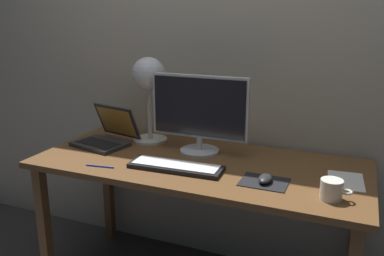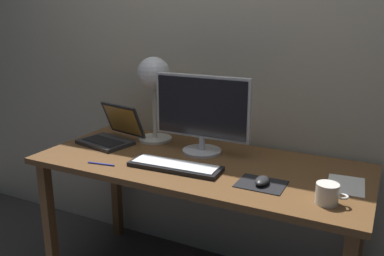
{
  "view_description": "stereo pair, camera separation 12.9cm",
  "coord_description": "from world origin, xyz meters",
  "px_view_note": "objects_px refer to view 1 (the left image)",
  "views": [
    {
      "loc": [
        0.69,
        -1.74,
        1.44
      ],
      "look_at": [
        -0.01,
        -0.05,
        0.92
      ],
      "focal_mm": 38.16,
      "sensor_mm": 36.0,
      "label": 1
    },
    {
      "loc": [
        0.81,
        -1.68,
        1.44
      ],
      "look_at": [
        -0.01,
        -0.05,
        0.92
      ],
      "focal_mm": 38.16,
      "sensor_mm": 36.0,
      "label": 2
    }
  ],
  "objects_px": {
    "coffee_mug": "(332,190)",
    "pen": "(100,166)",
    "monitor": "(200,112)",
    "desk_lamp": "(148,81)",
    "mouse": "(265,179)",
    "laptop": "(108,133)",
    "keyboard_main": "(176,166)"
  },
  "relations": [
    {
      "from": "mouse",
      "to": "coffee_mug",
      "type": "xyz_separation_m",
      "value": [
        0.27,
        -0.06,
        0.02
      ]
    },
    {
      "from": "desk_lamp",
      "to": "pen",
      "type": "distance_m",
      "value": 0.56
    },
    {
      "from": "laptop",
      "to": "mouse",
      "type": "distance_m",
      "value": 0.95
    },
    {
      "from": "laptop",
      "to": "mouse",
      "type": "height_order",
      "value": "laptop"
    },
    {
      "from": "monitor",
      "to": "desk_lamp",
      "type": "xyz_separation_m",
      "value": [
        -0.33,
        0.08,
        0.13
      ]
    },
    {
      "from": "monitor",
      "to": "mouse",
      "type": "relative_size",
      "value": 5.32
    },
    {
      "from": "laptop",
      "to": "desk_lamp",
      "type": "xyz_separation_m",
      "value": [
        0.19,
        0.13,
        0.28
      ]
    },
    {
      "from": "keyboard_main",
      "to": "coffee_mug",
      "type": "distance_m",
      "value": 0.69
    },
    {
      "from": "monitor",
      "to": "desk_lamp",
      "type": "distance_m",
      "value": 0.36
    },
    {
      "from": "monitor",
      "to": "keyboard_main",
      "type": "relative_size",
      "value": 1.14
    },
    {
      "from": "mouse",
      "to": "coffee_mug",
      "type": "height_order",
      "value": "coffee_mug"
    },
    {
      "from": "keyboard_main",
      "to": "pen",
      "type": "relative_size",
      "value": 3.18
    },
    {
      "from": "monitor",
      "to": "mouse",
      "type": "xyz_separation_m",
      "value": [
        0.4,
        -0.26,
        -0.2
      ]
    },
    {
      "from": "monitor",
      "to": "pen",
      "type": "bearing_deg",
      "value": -133.3
    },
    {
      "from": "monitor",
      "to": "desk_lamp",
      "type": "height_order",
      "value": "desk_lamp"
    },
    {
      "from": "coffee_mug",
      "to": "pen",
      "type": "xyz_separation_m",
      "value": [
        -1.03,
        -0.06,
        -0.04
      ]
    },
    {
      "from": "monitor",
      "to": "keyboard_main",
      "type": "height_order",
      "value": "monitor"
    },
    {
      "from": "laptop",
      "to": "coffee_mug",
      "type": "xyz_separation_m",
      "value": [
        1.2,
        -0.27,
        -0.02
      ]
    },
    {
      "from": "keyboard_main",
      "to": "desk_lamp",
      "type": "xyz_separation_m",
      "value": [
        -0.32,
        0.33,
        0.33
      ]
    },
    {
      "from": "monitor",
      "to": "mouse",
      "type": "distance_m",
      "value": 0.52
    },
    {
      "from": "keyboard_main",
      "to": "coffee_mug",
      "type": "relative_size",
      "value": 3.68
    },
    {
      "from": "monitor",
      "to": "desk_lamp",
      "type": "bearing_deg",
      "value": 166.96
    },
    {
      "from": "mouse",
      "to": "pen",
      "type": "bearing_deg",
      "value": -171.47
    },
    {
      "from": "keyboard_main",
      "to": "coffee_mug",
      "type": "bearing_deg",
      "value": -4.79
    },
    {
      "from": "coffee_mug",
      "to": "desk_lamp",
      "type": "bearing_deg",
      "value": 158.65
    },
    {
      "from": "laptop",
      "to": "pen",
      "type": "bearing_deg",
      "value": -62.48
    },
    {
      "from": "keyboard_main",
      "to": "mouse",
      "type": "xyz_separation_m",
      "value": [
        0.42,
        -0.0,
        0.01
      ]
    },
    {
      "from": "desk_lamp",
      "to": "coffee_mug",
      "type": "bearing_deg",
      "value": -21.35
    },
    {
      "from": "desk_lamp",
      "to": "pen",
      "type": "relative_size",
      "value": 3.35
    },
    {
      "from": "monitor",
      "to": "mouse",
      "type": "bearing_deg",
      "value": -32.92
    },
    {
      "from": "monitor",
      "to": "coffee_mug",
      "type": "height_order",
      "value": "monitor"
    },
    {
      "from": "coffee_mug",
      "to": "pen",
      "type": "relative_size",
      "value": 0.87
    }
  ]
}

